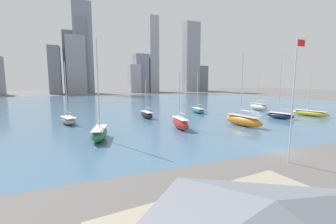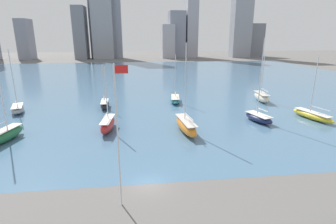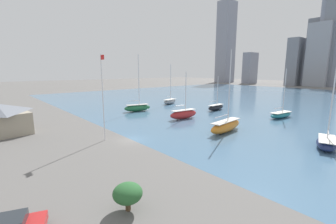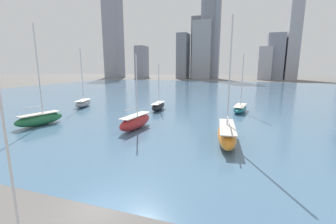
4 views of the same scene
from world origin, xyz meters
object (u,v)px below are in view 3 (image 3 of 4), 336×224
sailboat_teal (281,115)px  sailboat_navy (327,142)px  sailboat_red (184,114)px  sailboat_green (137,107)px  flag_pole (103,95)px  sailboat_gray (170,101)px  sailboat_black (216,107)px  sailboat_orange (226,126)px

sailboat_teal → sailboat_navy: bearing=-43.8°
sailboat_red → sailboat_green: sailboat_green is taller
sailboat_red → sailboat_green: size_ratio=0.71×
sailboat_green → sailboat_navy: bearing=19.6°
flag_pole → sailboat_gray: flag_pole is taller
sailboat_navy → sailboat_teal: bearing=113.2°
sailboat_black → sailboat_green: bearing=-129.5°
sailboat_gray → sailboat_black: (18.09, 1.70, -0.01)m
sailboat_black → sailboat_orange: 23.33m
flag_pole → sailboat_teal: size_ratio=1.18×
sailboat_teal → sailboat_navy: sailboat_navy is taller
sailboat_red → sailboat_orange: size_ratio=0.74×
flag_pole → sailboat_red: size_ratio=1.25×
sailboat_navy → sailboat_green: bearing=169.9°
sailboat_green → sailboat_gray: bearing=120.5°
sailboat_green → sailboat_red: bearing=24.3°
sailboat_red → sailboat_black: sailboat_red is taller
sailboat_teal → sailboat_green: 36.74m
flag_pole → sailboat_gray: (-23.70, 34.85, -6.44)m
sailboat_navy → sailboat_gray: (-48.49, 11.90, 0.02)m
flag_pole → sailboat_gray: size_ratio=1.03×
flag_pole → sailboat_red: flag_pole is taller
sailboat_teal → sailboat_red: (-14.55, -18.47, 0.33)m
sailboat_teal → sailboat_black: bearing=-161.6°
sailboat_red → sailboat_navy: size_ratio=0.70×
sailboat_teal → sailboat_black: 17.05m
sailboat_gray → sailboat_green: size_ratio=0.85×
sailboat_navy → sailboat_red: bearing=167.4°
sailboat_teal → sailboat_black: (-16.72, -3.31, 0.09)m
sailboat_black → sailboat_navy: bearing=-27.3°
sailboat_red → sailboat_orange: sailboat_orange is taller
sailboat_navy → sailboat_black: size_ratio=1.60×
sailboat_teal → sailboat_red: size_ratio=1.06×
sailboat_red → sailboat_black: 15.32m
flag_pole → sailboat_black: flag_pole is taller
sailboat_navy → sailboat_black: bearing=140.1°
sailboat_red → sailboat_orange: 13.54m
flag_pole → sailboat_black: 37.54m
sailboat_orange → sailboat_black: bearing=125.6°
sailboat_black → sailboat_orange: bearing=-51.5°
flag_pole → sailboat_orange: size_ratio=0.92×
sailboat_red → sailboat_green: bearing=-163.5°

